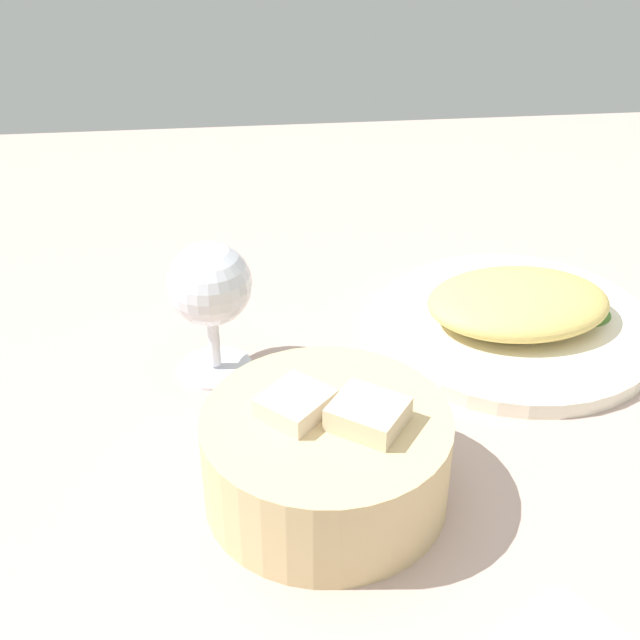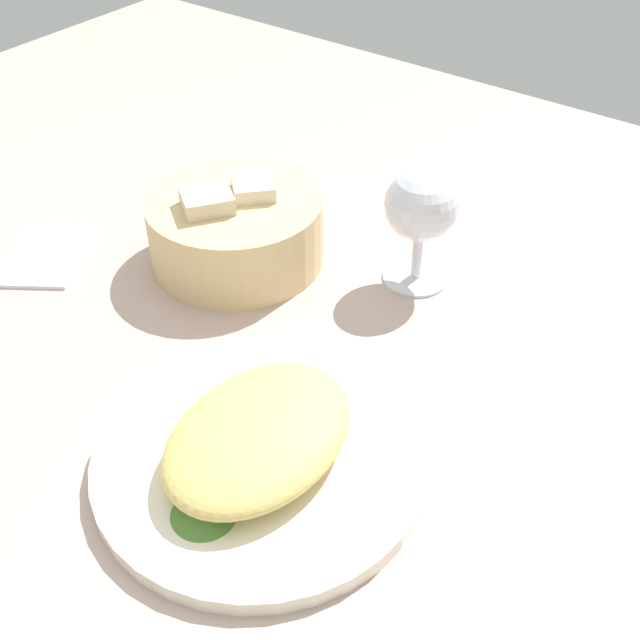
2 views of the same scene
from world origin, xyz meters
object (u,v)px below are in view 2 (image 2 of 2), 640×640
plate (260,458)px  folded_napkin (45,253)px  wine_glass_near (421,210)px  bread_basket (235,228)px

plate → folded_napkin: plate is taller
wine_glass_near → folded_napkin: (-18.99, 31.98, -7.42)cm
plate → bread_basket: size_ratio=1.46×
bread_basket → wine_glass_near: wine_glass_near is taller
plate → wine_glass_near: size_ratio=2.10×
bread_basket → wine_glass_near: (7.78, -16.06, 4.15)cm
plate → bread_basket: bread_basket is taller
wine_glass_near → bread_basket: bearing=115.9°
bread_basket → folded_napkin: bearing=125.1°
wine_glass_near → folded_napkin: wine_glass_near is taller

